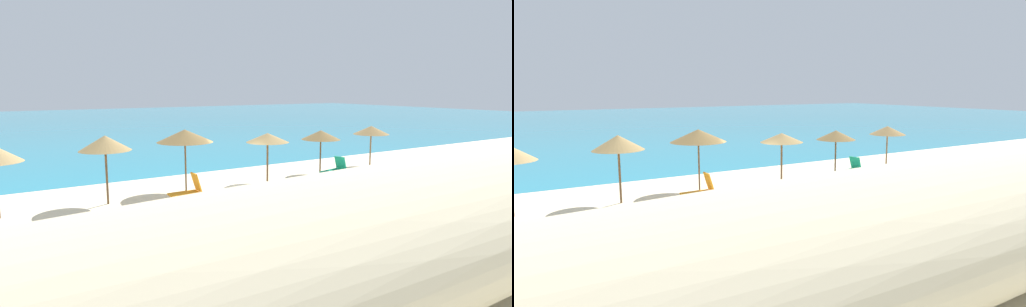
% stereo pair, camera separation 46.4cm
% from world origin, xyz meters
% --- Properties ---
extents(ground_plane, '(160.00, 160.00, 0.00)m').
position_xyz_m(ground_plane, '(0.00, 0.00, 0.00)').
color(ground_plane, beige).
extents(sea_water, '(160.00, 77.42, 0.01)m').
position_xyz_m(sea_water, '(0.00, 44.19, 0.00)').
color(sea_water, teal).
rests_on(sea_water, ground_plane).
extents(dune_ridge, '(50.59, 6.10, 3.09)m').
position_xyz_m(dune_ridge, '(0.98, -10.35, 1.54)').
color(dune_ridge, beige).
rests_on(dune_ridge, ground_plane).
extents(beach_umbrella_1, '(2.12, 2.12, 2.88)m').
position_xyz_m(beach_umbrella_1, '(-5.74, 1.43, 2.56)').
color(beach_umbrella_1, brown).
rests_on(beach_umbrella_1, ground_plane).
extents(beach_umbrella_2, '(2.59, 2.59, 2.91)m').
position_xyz_m(beach_umbrella_2, '(-2.11, 1.74, 2.61)').
color(beach_umbrella_2, brown).
rests_on(beach_umbrella_2, ground_plane).
extents(beach_umbrella_3, '(2.19, 2.19, 2.52)m').
position_xyz_m(beach_umbrella_3, '(2.26, 1.44, 2.28)').
color(beach_umbrella_3, brown).
rests_on(beach_umbrella_3, ground_plane).
extents(beach_umbrella_4, '(2.18, 2.18, 2.44)m').
position_xyz_m(beach_umbrella_4, '(6.01, 1.70, 2.18)').
color(beach_umbrella_4, brown).
rests_on(beach_umbrella_4, ground_plane).
extents(beach_umbrella_5, '(2.19, 2.19, 2.46)m').
position_xyz_m(beach_umbrella_5, '(10.29, 1.98, 2.20)').
color(beach_umbrella_5, brown).
rests_on(beach_umbrella_5, ground_plane).
extents(lounge_chair_0, '(1.69, 0.97, 1.10)m').
position_xyz_m(lounge_chair_0, '(5.95, 0.41, 0.48)').
color(lounge_chair_0, '#199972').
rests_on(lounge_chair_0, ground_plane).
extents(lounge_chair_1, '(1.40, 0.61, 1.16)m').
position_xyz_m(lounge_chair_1, '(-2.65, 0.23, 0.47)').
color(lounge_chair_1, orange).
rests_on(lounge_chair_1, ground_plane).
extents(cooler_box, '(0.61, 0.54, 0.35)m').
position_xyz_m(cooler_box, '(-4.20, -2.50, 0.18)').
color(cooler_box, white).
rests_on(cooler_box, ground_plane).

